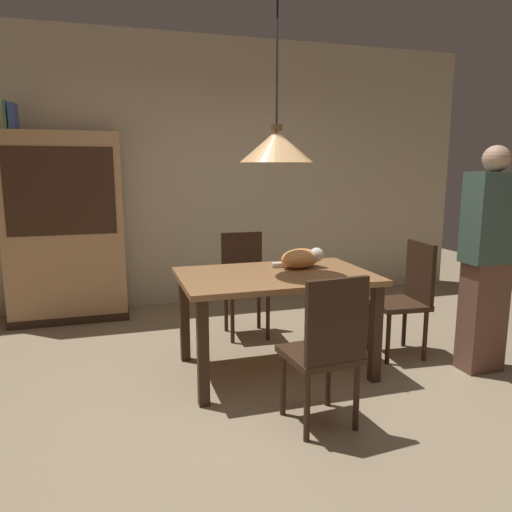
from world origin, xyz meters
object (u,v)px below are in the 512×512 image
Objects in this scene: cat_sleeping at (302,258)px; chair_near_front at (327,346)px; book_green_slim at (6,116)px; chair_far_back at (244,279)px; pendant_lamp at (276,146)px; book_blue_wide at (13,117)px; hutch_bookcase at (66,232)px; dining_table at (275,287)px; chair_right_side at (407,294)px; person_standing at (487,261)px.

chair_near_front is at bearing -104.04° from cat_sleeping.
chair_far_back is at bearing -24.40° from book_green_slim.
book_green_slim is at bearing 127.00° from chair_near_front.
chair_far_back is 1.45m from pendant_lamp.
pendant_lamp is 5.42× the size of book_blue_wide.
hutch_bookcase is at bearing 149.95° from chair_far_back.
chair_near_front reaches higher than cat_sleeping.
book_green_slim is (-2.26, 1.65, 1.15)m from cat_sleeping.
dining_table is 3.44× the size of cat_sleeping.
cat_sleeping is (0.25, 1.01, 0.32)m from chair_near_front.
dining_table is at bearing -116.57° from pendant_lamp.
book_green_slim is (-2.01, 0.91, 1.47)m from chair_far_back.
chair_right_side is at bearing -0.29° from dining_table.
book_green_slim is (-2.00, 1.79, 0.32)m from pendant_lamp.
chair_near_front is 3.65m from book_green_slim.
pendant_lamp is (-0.26, -0.14, 0.84)m from cat_sleeping.
chair_near_front is 2.29× the size of cat_sleeping.
pendant_lamp is at bearing -48.76° from hutch_bookcase.
hutch_bookcase is (-1.57, 1.79, -0.77)m from pendant_lamp.
chair_right_side is at bearing -29.81° from book_green_slim.
pendant_lamp is (0.00, 0.00, 1.01)m from dining_table.
chair_far_back is 3.58× the size of book_green_slim.
chair_near_front is at bearing -89.54° from dining_table.
chair_far_back is 3.88× the size of book_blue_wide.
book_green_slim is 0.16× the size of person_standing.
dining_table is at bearing -42.59° from book_blue_wide.
dining_table is 1.51× the size of chair_right_side.
book_blue_wide is (-3.07, 1.79, 1.46)m from chair_right_side.
chair_far_back is at bearing 89.76° from pendant_lamp.
book_green_slim reaches higher than cat_sleeping.
chair_far_back is (0.00, 0.88, -0.14)m from dining_table.
cat_sleeping is at bearing -42.09° from hutch_bookcase.
book_blue_wide is (0.06, 0.00, -0.01)m from book_green_slim.
book_green_slim is at bearing 150.19° from chair_right_side.
person_standing is at bearing -32.87° from book_blue_wide.
hutch_bookcase reaches higher than chair_far_back.
pendant_lamp is at bearing -41.77° from book_green_slim.
book_blue_wide reaches higher than chair_near_front.
chair_far_back is 2.60m from book_blue_wide.
pendant_lamp is (-0.00, -0.88, 1.15)m from chair_far_back.
hutch_bookcase is at bearing 131.24° from pendant_lamp.
book_green_slim reaches higher than person_standing.
pendant_lamp reaches higher than person_standing.
hutch_bookcase reaches higher than chair_near_front.
chair_far_back is at bearing 90.11° from chair_near_front.
dining_table is at bearing -48.76° from hutch_bookcase.
chair_near_front is 0.56× the size of person_standing.
chair_near_front is 1.45m from pendant_lamp.
cat_sleeping is at bearing -36.12° from book_green_slim.
chair_far_back is 0.56× the size of person_standing.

